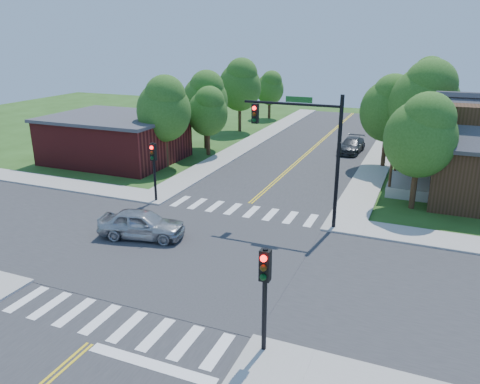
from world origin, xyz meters
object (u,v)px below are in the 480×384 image
at_px(car_dgrey, 351,146).
at_px(signal_mast_ne, 307,139).
at_px(signal_pole_nw, 154,161).
at_px(signal_pole_se, 265,282).
at_px(car_silver, 142,225).

bearing_deg(car_dgrey, signal_mast_ne, -85.04).
xyz_separation_m(signal_mast_ne, signal_pole_nw, (-9.51, -0.01, -2.19)).
xyz_separation_m(signal_pole_nw, car_dgrey, (9.10, 17.65, -2.03)).
xyz_separation_m(signal_pole_se, car_dgrey, (-2.10, 28.85, -2.03)).
bearing_deg(signal_pole_nw, car_dgrey, 62.72).
relative_size(signal_mast_ne, car_dgrey, 1.60).
height_order(signal_pole_se, car_silver, signal_pole_se).
height_order(signal_mast_ne, car_dgrey, signal_mast_ne).
bearing_deg(signal_pole_se, car_dgrey, 94.16).
bearing_deg(signal_mast_ne, signal_pole_se, -81.44).
bearing_deg(signal_pole_nw, signal_pole_se, -45.00).
relative_size(signal_pole_nw, car_silver, 0.81).
bearing_deg(signal_pole_nw, signal_mast_ne, 0.07).
bearing_deg(car_dgrey, car_silver, -103.13).
xyz_separation_m(signal_pole_se, signal_pole_nw, (-11.20, 11.20, 0.00)).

